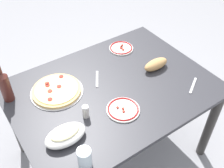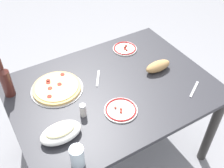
% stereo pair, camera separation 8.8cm
% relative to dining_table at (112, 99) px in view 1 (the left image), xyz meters
% --- Properties ---
extents(ground_plane, '(8.00, 8.00, 0.00)m').
position_rel_dining_table_xyz_m(ground_plane, '(0.00, 0.00, -0.64)').
color(ground_plane, gray).
rests_on(ground_plane, ground).
extents(dining_table, '(1.36, 1.00, 0.75)m').
position_rel_dining_table_xyz_m(dining_table, '(0.00, 0.00, 0.00)').
color(dining_table, '#2D2D33').
rests_on(dining_table, ground).
extents(pepperoni_pizza, '(0.35, 0.35, 0.03)m').
position_rel_dining_table_xyz_m(pepperoni_pizza, '(-0.33, 0.17, 0.13)').
color(pepperoni_pizza, '#B7B7BC').
rests_on(pepperoni_pizza, dining_table).
extents(baked_pasta_dish, '(0.24, 0.15, 0.08)m').
position_rel_dining_table_xyz_m(baked_pasta_dish, '(-0.45, -0.21, 0.15)').
color(baked_pasta_dish, white).
rests_on(baked_pasta_dish, dining_table).
extents(wine_bottle, '(0.07, 0.07, 0.29)m').
position_rel_dining_table_xyz_m(wine_bottle, '(-0.61, 0.29, 0.23)').
color(wine_bottle, '#471E19').
rests_on(wine_bottle, dining_table).
extents(water_glass, '(0.07, 0.07, 0.13)m').
position_rel_dining_table_xyz_m(water_glass, '(-0.45, -0.41, 0.18)').
color(water_glass, silver).
rests_on(water_glass, dining_table).
extents(side_plate_near, '(0.21, 0.21, 0.02)m').
position_rel_dining_table_xyz_m(side_plate_near, '(-0.06, -0.21, 0.12)').
color(side_plate_near, white).
rests_on(side_plate_near, dining_table).
extents(side_plate_far, '(0.19, 0.19, 0.02)m').
position_rel_dining_table_xyz_m(side_plate_far, '(0.31, 0.33, 0.12)').
color(side_plate_far, white).
rests_on(side_plate_far, dining_table).
extents(bread_loaf, '(0.20, 0.08, 0.08)m').
position_rel_dining_table_xyz_m(bread_loaf, '(0.38, -0.01, 0.15)').
color(bread_loaf, tan).
rests_on(bread_loaf, dining_table).
extents(spice_shaker, '(0.04, 0.04, 0.09)m').
position_rel_dining_table_xyz_m(spice_shaker, '(-0.28, -0.12, 0.15)').
color(spice_shaker, silver).
rests_on(spice_shaker, dining_table).
extents(fork_left, '(0.15, 0.10, 0.00)m').
position_rel_dining_table_xyz_m(fork_left, '(0.47, -0.30, 0.11)').
color(fork_left, '#B7B7BC').
rests_on(fork_left, dining_table).
extents(fork_right, '(0.10, 0.15, 0.00)m').
position_rel_dining_table_xyz_m(fork_right, '(-0.04, 0.13, 0.11)').
color(fork_right, '#B7B7BC').
rests_on(fork_right, dining_table).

